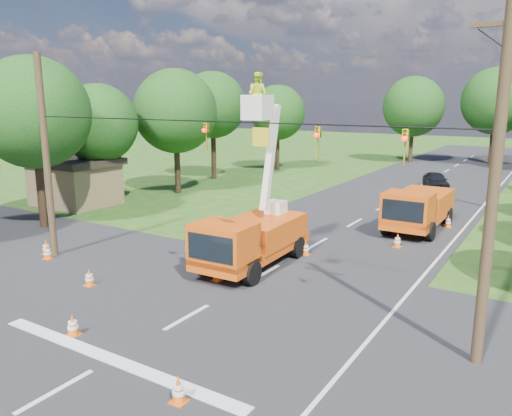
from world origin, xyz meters
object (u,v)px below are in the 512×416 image
Objects in this scene: traffic_cone_5 at (47,252)px; tree_left_c at (98,124)px; traffic_cone_7 at (448,221)px; tree_left_e at (213,105)px; traffic_cone_6 at (46,247)px; tree_far_a at (413,107)px; tree_left_f at (278,113)px; traffic_cone_4 at (89,277)px; tree_far_b at (496,101)px; ground_worker at (192,249)px; tree_left_b at (34,113)px; traffic_cone_2 at (306,248)px; shed at (75,181)px; second_truck at (418,208)px; pole_right_near at (495,178)px; traffic_cone_1 at (179,390)px; bucket_truck at (252,228)px; traffic_cone_8 at (217,273)px; distant_car at (436,181)px; pole_left at (46,158)px; traffic_cone_0 at (73,325)px; tree_left_d at (175,111)px; traffic_cone_3 at (397,240)px.

traffic_cone_5 is 13.05m from tree_left_c.
traffic_cone_7 is 23.51m from tree_left_e.
tree_far_a is (4.89, 43.16, 5.83)m from traffic_cone_6.
traffic_cone_7 is 0.08× the size of tree_left_f.
tree_left_e is (-0.30, 13.00, 1.05)m from tree_left_c.
tree_far_b reaches higher than traffic_cone_4.
ground_worker reaches higher than traffic_cone_5.
traffic_cone_4 is at bearing -26.68° from tree_left_b.
traffic_cone_6 is (-10.16, -6.28, 0.00)m from traffic_cone_2.
shed is at bearing -163.14° from traffic_cone_7.
second_truck is 9.14× the size of traffic_cone_6.
tree_left_e is 24.09m from tree_far_a.
traffic_cone_6 is (-13.32, -13.50, -0.90)m from second_truck.
tree_left_b is (-23.00, 3.00, 1.20)m from pole_right_near.
traffic_cone_1 is 49.70m from tree_far_a.
tree_far_a is at bearing 94.08° from bucket_truck.
tree_far_a reaches higher than tree_left_f.
traffic_cone_8 is (8.71, 1.40, 0.00)m from traffic_cone_6.
ground_worker is at bearing 14.97° from traffic_cone_6.
bucket_truck is at bearing -114.46° from traffic_cone_2.
distant_car is 29.54m from pole_left.
bucket_truck is at bearing 21.85° from pole_left.
traffic_cone_2 is at bearing 143.34° from pole_right_near.
traffic_cone_7 is 23.81m from shed.
tree_left_c is (-7.28, 9.56, 5.08)m from traffic_cone_5.
tree_far_b is at bearing 84.13° from traffic_cone_0.
tree_left_f is at bearing 115.77° from bucket_truck.
tree_left_d is (-12.88, 19.80, 5.77)m from traffic_cone_0.
distant_car is 5.52× the size of traffic_cone_2.
distant_car is 25.93m from tree_left_c.
traffic_cone_4 is 0.08× the size of tree_left_d.
distant_car is at bearing 84.50° from traffic_cone_8.
traffic_cone_8 is at bearing -97.75° from bucket_truck.
pole_right_near is 33.56m from tree_left_e.
traffic_cone_5 is at bearing -69.63° from tree_left_d.
tree_left_f is at bearing 115.35° from traffic_cone_8.
tree_far_b reaches higher than traffic_cone_8.
bucket_truck is 16.94m from tree_left_c.
pole_left is (-0.28, 0.56, 4.14)m from traffic_cone_5.
tree_left_b is at bearing -103.36° from tree_far_a.
traffic_cone_3 is 20.06m from tree_left_b.
second_truck reaches higher than traffic_cone_4.
traffic_cone_3 is at bearing 117.60° from pole_right_near.
traffic_cone_7 is at bearing -98.76° from distant_car.
tree_left_f reaches higher than second_truck.
distant_car is 32.20m from traffic_cone_0.
traffic_cone_2 is at bearing 35.13° from traffic_cone_5.
pole_left reaches higher than tree_left_c.
ground_worker is 16.44m from shed.
traffic_cone_4 is (-2.89, 3.03, 0.00)m from traffic_cone_0.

